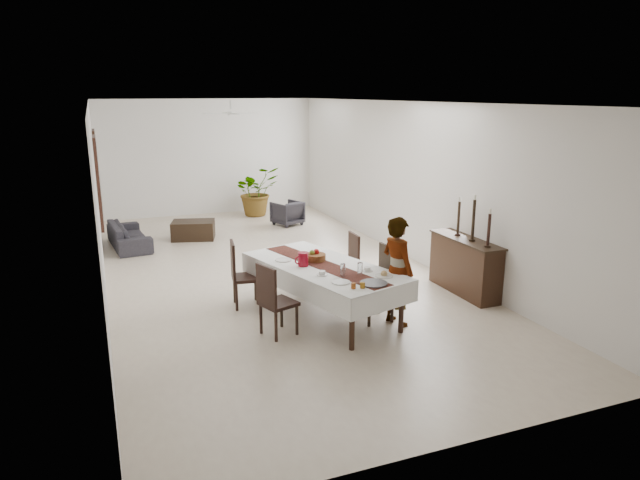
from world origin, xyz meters
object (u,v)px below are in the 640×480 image
at_px(sideboard_body, 465,267).
at_px(dining_table_top, 323,268).
at_px(red_pitcher, 303,259).
at_px(woman, 397,271).
at_px(sofa, 129,235).

bearing_deg(sideboard_body, dining_table_top, -178.35).
bearing_deg(red_pitcher, dining_table_top, -14.53).
bearing_deg(sideboard_body, woman, -156.00).
xyz_separation_m(dining_table_top, woman, (0.89, -0.71, 0.05)).
bearing_deg(dining_table_top, woman, -54.87).
relative_size(woman, sofa, 0.90).
bearing_deg(dining_table_top, sideboard_body, -14.78).
bearing_deg(woman, sofa, 17.31).
bearing_deg(red_pitcher, sofa, 113.17).
bearing_deg(sofa, dining_table_top, -160.23).
distance_m(dining_table_top, woman, 1.14).
height_order(dining_table_top, woman, woman).
bearing_deg(red_pitcher, sideboard_body, -0.03).
distance_m(red_pitcher, woman, 1.43).
xyz_separation_m(red_pitcher, sideboard_body, (2.95, -0.00, -0.45)).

